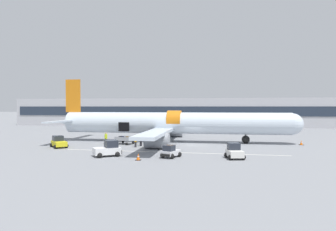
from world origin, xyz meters
The scene contains 17 objects.
ground_plane centered at (0.00, 0.00, 0.00)m, with size 500.00×500.00×0.00m, color gray.
apron_marking_line centered at (-1.77, -7.71, 0.00)m, with size 27.43×0.98×0.01m.
terminal_strip centered at (0.00, 42.36, 3.94)m, with size 109.69×11.20×7.87m.
airplane centered at (-3.42, 2.72, 2.86)m, with size 38.36×30.78×10.00m.
baggage_tug_lead centered at (-17.62, -5.78, 0.68)m, with size 3.12×3.18×1.57m.
baggage_tug_mid centered at (-1.39, -11.36, 0.58)m, with size 2.24×2.66×1.39m.
baggage_tug_rear centered at (-8.43, -11.59, 0.77)m, with size 3.36×3.03×1.79m.
baggage_tug_spare centered at (5.44, -10.96, 0.69)m, with size 2.23×2.60×1.65m.
baggage_cart_loading centered at (-9.76, -1.00, 0.61)m, with size 3.58×2.57×1.24m.
ground_crew_loader_a centered at (-12.54, -1.47, 0.92)m, with size 0.56×0.56×1.75m.
ground_crew_loader_b centered at (-6.96, -2.57, 0.87)m, with size 0.58×0.42×1.65m.
ground_crew_driver centered at (-5.38, -1.05, 0.85)m, with size 0.52×0.52×1.61m.
ground_crew_supervisor centered at (-5.73, -1.96, 0.81)m, with size 0.50×0.48×1.53m.
ground_crew_helper centered at (-7.36, -3.91, 0.81)m, with size 0.41×0.54×1.54m.
safety_cone_nose centered at (15.69, 2.25, 0.31)m, with size 0.61×0.61×0.66m.
safety_cone_engine_left centered at (-4.43, -13.52, 0.34)m, with size 0.55×0.55×0.71m.
safety_cone_wingtip centered at (-2.25, -5.53, 0.27)m, with size 0.55×0.55×0.59m.
Camera 1 is at (3.50, -43.38, 5.53)m, focal length 32.00 mm.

